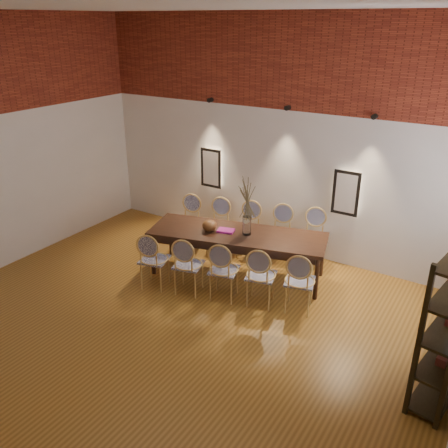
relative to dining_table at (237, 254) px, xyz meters
The scene contains 24 objects.
floor 2.25m from the dining_table, 89.93° to the right, with size 7.00×7.00×0.02m, color #9A6624.
ceiling 4.26m from the dining_table, 89.93° to the right, with size 7.00×7.00×0.02m, color silver.
wall_back 2.10m from the dining_table, 89.89° to the left, with size 7.00×0.10×4.00m, color silver.
brick_band_back 3.14m from the dining_table, 89.88° to the left, with size 7.00×0.02×1.50m, color maroon.
niche_left 2.02m from the dining_table, 136.38° to the left, with size 0.36×0.06×0.66m, color #FFEAC6.
niche_right 2.02m from the dining_table, 43.51° to the left, with size 0.36×0.06×0.66m, color #FFEAC6.
spot_fixture_left 2.81m from the dining_table, 137.08° to the left, with size 0.08×0.08×0.10m, color black.
spot_fixture_mid 2.50m from the dining_table, 80.47° to the left, with size 0.08×0.08×0.10m, color black.
spot_fixture_right 2.96m from the dining_table, 36.97° to the left, with size 0.08×0.08×0.10m, color black.
dining_table is the anchor object (origin of this frame).
chair_near_a 1.34m from the dining_table, 131.81° to the right, with size 0.44×0.44×0.94m, color tan, non-canonical shape.
chair_near_b 0.93m from the dining_table, 112.39° to the right, with size 0.44×0.44×0.94m, color tan, non-canonical shape.
chair_near_c 0.74m from the dining_table, 74.90° to the right, with size 0.44×0.44×0.94m, color tan, non-canonical shape.
chair_near_d 0.93m from the dining_table, 37.41° to the right, with size 0.44×0.44×0.94m, color tan, non-canonical shape.
chair_near_e 1.34m from the dining_table, 17.99° to the right, with size 0.44×0.44×0.94m, color tan, non-canonical shape.
chair_far_a 1.34m from the dining_table, 162.01° to the left, with size 0.44×0.44×0.94m, color tan, non-canonical shape.
chair_far_b 0.93m from the dining_table, 142.59° to the left, with size 0.44×0.44×0.94m, color tan, non-canonical shape.
chair_far_c 0.74m from the dining_table, 105.10° to the left, with size 0.44×0.44×0.94m, color tan, non-canonical shape.
chair_far_d 0.93m from the dining_table, 67.61° to the left, with size 0.44×0.44×0.94m, color tan, non-canonical shape.
chair_far_e 1.34m from the dining_table, 48.19° to the left, with size 0.44×0.44×0.94m, color tan, non-canonical shape.
vase 0.55m from the dining_table, 15.10° to the left, with size 0.14×0.14×0.30m, color silver.
dried_branches 0.99m from the dining_table, 15.10° to the left, with size 0.50×0.50×0.70m, color brown, non-canonical shape.
bowl 0.65m from the dining_table, 158.52° to the right, with size 0.24×0.24×0.18m, color brown.
book 0.43m from the dining_table, 164.10° to the right, with size 0.26×0.18×0.03m, color #991978.
Camera 1 is at (3.46, -3.69, 3.87)m, focal length 38.00 mm.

